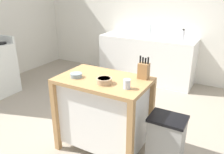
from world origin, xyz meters
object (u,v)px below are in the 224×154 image
Objects in this scene: kitchen_island at (104,111)px; bowl_ceramic_wide at (76,75)px; trash_bin at (166,144)px; knife_block at (144,70)px; sink_faucet at (150,30)px; bowl_stoneware_deep at (104,81)px; drinking_cup at (127,84)px; bottle_hand_soap at (183,35)px.

kitchen_island is 0.51m from bowl_ceramic_wide.
trash_bin is (1.01, 0.11, -0.60)m from bowl_ceramic_wide.
sink_faucet is at bearing 108.49° from knife_block.
bowl_ceramic_wide is (-0.28, -0.11, 0.42)m from kitchen_island.
bowl_stoneware_deep is (-0.30, -0.33, -0.06)m from knife_block.
knife_block reaches higher than sink_faucet.
knife_block is at bearing 83.66° from drinking_cup.
bowl_stoneware_deep reaches higher than trash_bin.
bowl_ceramic_wide is at bearing -173.85° from trash_bin.
bowl_stoneware_deep is at bearing -54.19° from kitchen_island.
kitchen_island is 7.77× the size of bowl_ceramic_wide.
trash_bin is (0.40, 0.12, -0.63)m from drinking_cup.
knife_block reaches higher than bowl_stoneware_deep.
trash_bin is at bearing -79.49° from bottle_hand_soap.
bowl_stoneware_deep is 0.74× the size of bottle_hand_soap.
knife_block is 2.08m from bottle_hand_soap.
drinking_cup is at bearing -19.13° from kitchen_island.
drinking_cup is at bearing -96.34° from knife_block.
knife_block is (0.38, 0.22, 0.49)m from kitchen_island.
bowl_stoneware_deep is 0.25× the size of trash_bin.
drinking_cup is 2.42m from bottle_hand_soap.
drinking_cup is at bearing -0.96° from bowl_stoneware_deep.
drinking_cup is at bearing -74.51° from sink_faucet.
bowl_ceramic_wide is 0.80× the size of bowl_stoneware_deep.
bowl_stoneware_deep is at bearing 179.04° from drinking_cup.
trash_bin is at bearing -65.74° from sink_faucet.
trash_bin is at bearing 9.76° from bowl_stoneware_deep.
trash_bin is (0.74, -0.00, -0.18)m from kitchen_island.
kitchen_island reaches higher than trash_bin.
knife_block is at bearing -88.18° from bottle_hand_soap.
sink_faucet is (-0.76, 2.26, 0.03)m from knife_block.
knife_block reaches higher than bottle_hand_soap.
bowl_ceramic_wide is at bearing 179.25° from drinking_cup.
knife_block reaches higher than trash_bin.
kitchen_island is 1.58× the size of trash_bin.
bowl_stoneware_deep is at bearing -95.45° from bottle_hand_soap.
kitchen_island is 4.53× the size of sink_faucet.
kitchen_island is 0.57m from drinking_cup.
trash_bin is (0.66, 0.11, -0.61)m from bowl_stoneware_deep.
kitchen_island is 6.21× the size of bowl_stoneware_deep.
kitchen_island is at bearing 160.87° from drinking_cup.
knife_block is 0.73m from bowl_ceramic_wide.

